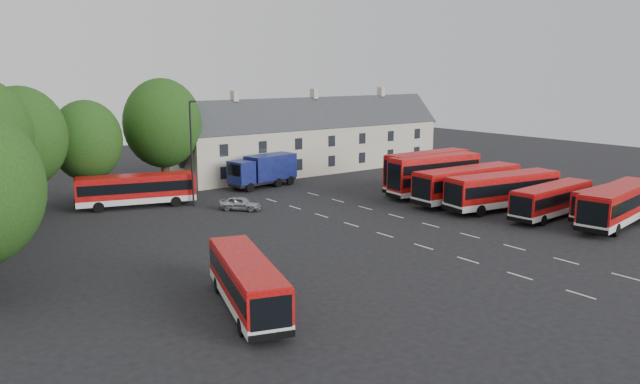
% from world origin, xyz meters
% --- Properties ---
extents(ground, '(140.00, 140.00, 0.00)m').
position_xyz_m(ground, '(0.00, 0.00, 0.00)').
color(ground, black).
rests_on(ground, ground).
extents(lane_markings, '(5.15, 33.80, 0.01)m').
position_xyz_m(lane_markings, '(2.50, 2.00, 0.01)').
color(lane_markings, beige).
rests_on(lane_markings, ground).
extents(treeline, '(29.92, 32.59, 12.01)m').
position_xyz_m(treeline, '(-20.74, 19.36, 6.68)').
color(treeline, black).
rests_on(treeline, ground).
extents(terrace_houses, '(35.70, 7.13, 10.06)m').
position_xyz_m(terrace_houses, '(14.00, 30.00, 3.86)').
color(terrace_houses, beige).
rests_on(terrace_houses, ground).
extents(bus_row_a, '(11.56, 4.47, 3.19)m').
position_xyz_m(bus_row_a, '(16.91, -7.04, 1.92)').
color(bus_row_a, silver).
rests_on(bus_row_a, ground).
extents(bus_row_b, '(10.00, 2.76, 2.80)m').
position_xyz_m(bus_row_b, '(18.65, -5.69, 1.68)').
color(bus_row_b, silver).
rests_on(bus_row_b, ground).
extents(bus_row_c, '(10.00, 3.05, 2.78)m').
position_xyz_m(bus_row_c, '(15.11, -2.28, 1.67)').
color(bus_row_c, silver).
rests_on(bus_row_c, ground).
extents(bus_row_d, '(11.73, 4.25, 3.24)m').
position_xyz_m(bus_row_d, '(14.32, 2.12, 1.95)').
color(bus_row_d, silver).
rests_on(bus_row_d, ground).
extents(bus_row_e, '(11.92, 3.26, 3.34)m').
position_xyz_m(bus_row_e, '(14.11, 5.96, 2.01)').
color(bus_row_e, silver).
rests_on(bus_row_e, ground).
extents(bus_dd_south, '(10.16, 3.32, 4.09)m').
position_xyz_m(bus_dd_south, '(13.92, 9.96, 2.33)').
color(bus_dd_south, silver).
rests_on(bus_dd_south, ground).
extents(bus_dd_north, '(10.10, 2.36, 4.14)m').
position_xyz_m(bus_dd_north, '(14.89, 11.81, 2.36)').
color(bus_dd_north, silver).
rests_on(bus_dd_north, ground).
extents(bus_west, '(5.01, 9.93, 2.75)m').
position_xyz_m(bus_west, '(-16.00, -4.73, 1.65)').
color(bus_west, silver).
rests_on(bus_west, ground).
extents(bus_north, '(10.71, 5.13, 2.96)m').
position_xyz_m(bus_north, '(-11.41, 22.85, 1.78)').
color(bus_north, silver).
rests_on(bus_north, ground).
extents(box_truck, '(8.05, 3.60, 3.40)m').
position_xyz_m(box_truck, '(3.10, 24.30, 1.91)').
color(box_truck, black).
rests_on(box_truck, ground).
extents(silver_car, '(3.60, 3.77, 1.27)m').
position_xyz_m(silver_car, '(-4.52, 16.02, 0.63)').
color(silver_car, '#B2B5BB').
rests_on(silver_car, ground).
extents(lamppost, '(0.66, 0.44, 9.63)m').
position_xyz_m(lamppost, '(-7.13, 20.00, 5.14)').
color(lamppost, black).
rests_on(lamppost, ground).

